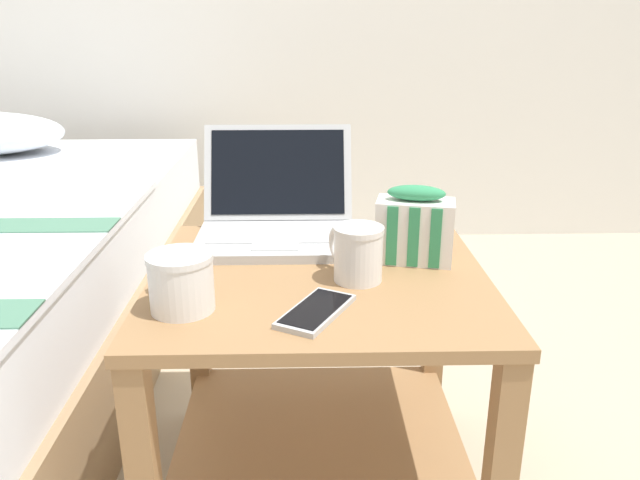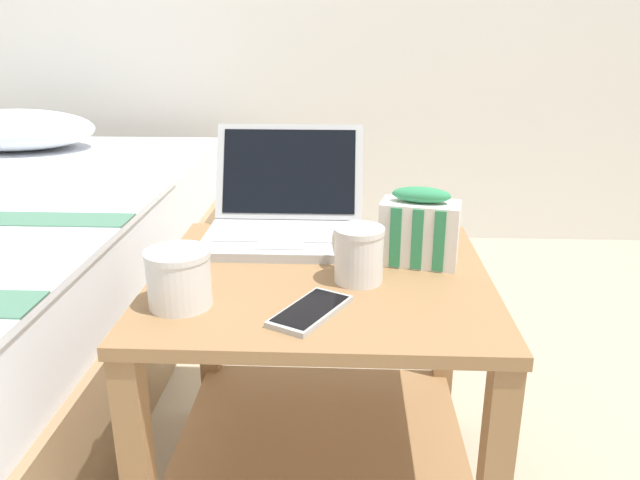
# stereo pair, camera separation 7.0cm
# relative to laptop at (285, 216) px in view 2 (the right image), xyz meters

# --- Properties ---
(bedside_table) EXTENTS (0.60, 0.57, 0.48)m
(bedside_table) POSITION_rel_laptop_xyz_m (0.08, -0.21, -0.21)
(bedside_table) COLOR #997047
(bedside_table) RESTS_ON ground_plane
(laptop) EXTENTS (0.32, 0.31, 0.21)m
(laptop) POSITION_rel_laptop_xyz_m (0.00, 0.00, 0.00)
(laptop) COLOR #B7BABC
(laptop) RESTS_ON bedside_table
(mug_front_left) EXTENTS (0.11, 0.13, 0.09)m
(mug_front_left) POSITION_rel_laptop_xyz_m (-0.14, -0.34, 0.01)
(mug_front_left) COLOR white
(mug_front_left) RESTS_ON bedside_table
(mug_front_right) EXTENTS (0.09, 0.12, 0.10)m
(mug_front_right) POSITION_rel_laptop_xyz_m (0.15, -0.23, 0.01)
(mug_front_right) COLOR white
(mug_front_right) RESTS_ON bedside_table
(snack_bag) EXTENTS (0.15, 0.10, 0.15)m
(snack_bag) POSITION_rel_laptop_xyz_m (0.26, -0.14, 0.02)
(snack_bag) COLOR white
(snack_bag) RESTS_ON bedside_table
(cell_phone) EXTENTS (0.13, 0.17, 0.01)m
(cell_phone) POSITION_rel_laptop_xyz_m (0.07, -0.37, -0.04)
(cell_phone) COLOR #B7BABC
(cell_phone) RESTS_ON bedside_table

